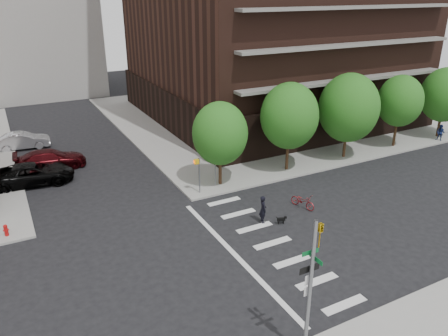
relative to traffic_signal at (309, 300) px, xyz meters
The scene contains 18 objects.
ground 7.98m from the traffic_signal, 86.42° to the left, with size 120.00×120.00×0.00m, color black.
sidewalk_ne 37.51m from the traffic_signal, 55.92° to the left, with size 39.00×33.00×0.15m, color gray.
crosswalk 8.40m from the traffic_signal, 70.35° to the left, with size 3.85×13.00×0.01m.
tree_a 16.66m from the traffic_signal, 74.39° to the left, with size 4.00×4.00×5.90m.
tree_b 19.20m from the traffic_signal, 56.79° to the left, with size 4.50×4.50×6.65m.
tree_c 23.02m from the traffic_signal, 44.16° to the left, with size 5.00×5.00×6.80m.
tree_d 27.63m from the traffic_signal, 35.44° to the left, with size 4.00×4.00×6.20m.
tree_e 32.69m from the traffic_signal, 29.33° to the left, with size 4.50×4.50×6.35m.
traffic_signal is the anchor object (origin of this frame).
pedestrian_signal 15.69m from the traffic_signal, 79.76° to the left, with size 2.18×0.67×2.60m.
fire_hydrant 18.42m from the traffic_signal, 123.26° to the left, with size 0.24×0.24×0.73m.
parked_car_black 24.09m from the traffic_signal, 108.78° to the left, with size 5.80×2.67×1.61m, color black.
parked_car_maroon 26.15m from the traffic_signal, 103.69° to the left, with size 5.45×2.22×1.58m, color #38070B.
parked_car_silver 32.49m from the traffic_signal, 103.79° to the left, with size 4.62×1.61×1.52m, color silver.
scooter 12.99m from the traffic_signal, 53.10° to the left, with size 0.66×1.88×0.99m, color maroon.
dog_walker 10.89m from the traffic_signal, 66.51° to the left, with size 0.43×0.66×1.80m, color black.
dog 10.76m from the traffic_signal, 60.22° to the left, with size 0.59×0.33×0.50m.
pedestrian_far 31.37m from the traffic_signal, 28.60° to the left, with size 0.59×0.75×1.55m, color #13204E.
Camera 1 is at (-9.57, -17.78, 13.65)m, focal length 35.00 mm.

